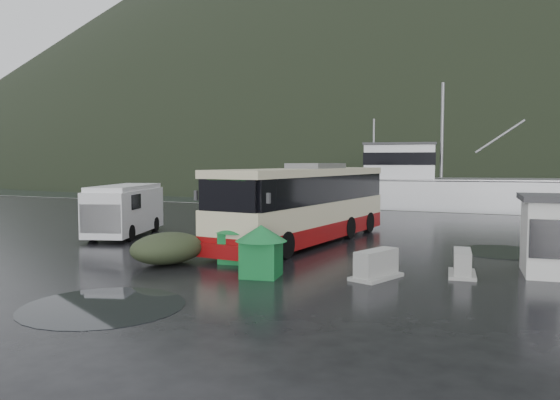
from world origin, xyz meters
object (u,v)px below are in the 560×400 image
at_px(coach_bus, 306,242).
at_px(jersey_barrier_b, 462,276).
at_px(waste_bin_left, 237,262).
at_px(fishing_trawler, 483,205).
at_px(waste_bin_right, 261,277).
at_px(jersey_barrier_a, 376,279).
at_px(white_van, 126,236).
at_px(dome_tent, 168,264).

relative_size(coach_bus, jersey_barrier_b, 7.68).
height_order(waste_bin_left, fishing_trawler, fishing_trawler).
bearing_deg(waste_bin_left, fishing_trawler, 79.43).
bearing_deg(waste_bin_right, jersey_barrier_b, 26.13).
bearing_deg(jersey_barrier_b, jersey_barrier_a, -146.83).
bearing_deg(coach_bus, white_van, -164.79).
bearing_deg(coach_bus, jersey_barrier_a, -47.16).
bearing_deg(jersey_barrier_b, dome_tent, -166.94).
relative_size(white_van, fishing_trawler, 0.20).
distance_m(jersey_barrier_a, fishing_trawler, 28.74).
bearing_deg(fishing_trawler, jersey_barrier_a, -101.09).
distance_m(coach_bus, waste_bin_right, 6.83).
relative_size(waste_bin_right, fishing_trawler, 0.06).
distance_m(dome_tent, fishing_trawler, 30.24).
bearing_deg(waste_bin_left, waste_bin_right, -43.77).
height_order(waste_bin_right, jersey_barrier_b, waste_bin_right).
bearing_deg(coach_bus, fishing_trawler, 82.50).
bearing_deg(white_van, jersey_barrier_a, -37.82).
distance_m(waste_bin_right, dome_tent, 3.64).
bearing_deg(white_van, coach_bus, -9.04).
height_order(white_van, jersey_barrier_b, white_van).
distance_m(coach_bus, jersey_barrier_a, 7.08).
relative_size(white_van, dome_tent, 2.11).
height_order(coach_bus, jersey_barrier_b, coach_bus).
height_order(dome_tent, fishing_trawler, fishing_trawler).
bearing_deg(white_van, waste_bin_right, -48.70).
distance_m(waste_bin_left, fishing_trawler, 28.73).
distance_m(white_van, jersey_barrier_b, 14.77).
bearing_deg(white_van, dome_tent, -58.85).
bearing_deg(waste_bin_right, waste_bin_left, 136.23).
bearing_deg(fishing_trawler, waste_bin_left, -110.59).
height_order(white_van, jersey_barrier_a, white_van).
relative_size(coach_bus, waste_bin_left, 7.93).
bearing_deg(waste_bin_right, jersey_barrier_a, 20.57).
xyz_separation_m(white_van, waste_bin_left, (7.66, -3.55, 0.00)).
bearing_deg(white_van, jersey_barrier_b, -30.08).
xyz_separation_m(coach_bus, jersey_barrier_b, (6.53, -4.16, 0.00)).
distance_m(white_van, waste_bin_right, 10.70).
xyz_separation_m(coach_bus, waste_bin_left, (-0.34, -5.06, 0.00)).
bearing_deg(coach_bus, dome_tent, -105.34).
relative_size(waste_bin_left, jersey_barrier_b, 0.97).
xyz_separation_m(waste_bin_left, fishing_trawler, (5.27, 28.24, 0.00)).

